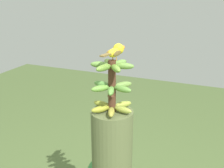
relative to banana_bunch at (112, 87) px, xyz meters
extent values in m
cylinder|color=#4C2D1E|center=(0.00, 0.00, 0.00)|extent=(0.04, 0.04, 0.31)
ellipsoid|color=#9C9436|center=(0.07, 0.02, -0.13)|extent=(0.12, 0.07, 0.04)
ellipsoid|color=#96A33E|center=(0.01, 0.07, -0.13)|extent=(0.06, 0.12, 0.04)
ellipsoid|color=#9AA73B|center=(-0.06, 0.05, -0.13)|extent=(0.11, 0.10, 0.04)
ellipsoid|color=#8CA63E|center=(-0.07, -0.03, -0.13)|extent=(0.12, 0.07, 0.04)
ellipsoid|color=olive|center=(-0.01, -0.07, -0.13)|extent=(0.06, 0.12, 0.04)
ellipsoid|color=#9D9F2D|center=(0.06, -0.05, -0.13)|extent=(0.11, 0.10, 0.04)
ellipsoid|color=#679C3B|center=(0.05, -0.05, 0.00)|extent=(0.11, 0.10, 0.04)
ellipsoid|color=#61993F|center=(0.07, 0.02, 0.00)|extent=(0.12, 0.07, 0.04)
ellipsoid|color=#60923C|center=(0.01, 0.07, 0.00)|extent=(0.06, 0.12, 0.04)
ellipsoid|color=olive|center=(-0.05, 0.05, 0.00)|extent=(0.11, 0.10, 0.04)
ellipsoid|color=olive|center=(-0.07, -0.02, 0.00)|extent=(0.12, 0.07, 0.04)
ellipsoid|color=#5C9942|center=(-0.02, -0.07, 0.00)|extent=(0.06, 0.12, 0.04)
ellipsoid|color=#63913D|center=(0.01, -0.07, 0.13)|extent=(0.06, 0.12, 0.04)
ellipsoid|color=olive|center=(0.06, -0.02, 0.13)|extent=(0.12, 0.07, 0.04)
ellipsoid|color=olive|center=(0.05, 0.04, 0.13)|extent=(0.11, 0.10, 0.04)
ellipsoid|color=olive|center=(-0.01, 0.07, 0.13)|extent=(0.06, 0.12, 0.04)
ellipsoid|color=#699843|center=(-0.06, 0.02, 0.13)|extent=(0.12, 0.07, 0.04)
ellipsoid|color=olive|center=(-0.05, -0.04, 0.13)|extent=(0.11, 0.10, 0.04)
cone|color=brown|center=(0.04, 0.01, -0.01)|extent=(0.04, 0.04, 0.06)
cylinder|color=#C68933|center=(-0.01, 0.02, 0.16)|extent=(0.01, 0.00, 0.02)
cylinder|color=#C68933|center=(-0.01, -0.01, 0.16)|extent=(0.01, 0.01, 0.02)
ellipsoid|color=yellow|center=(-0.01, 0.01, 0.20)|extent=(0.11, 0.07, 0.05)
ellipsoid|color=brown|center=(0.00, 0.03, 0.20)|extent=(0.08, 0.02, 0.03)
ellipsoid|color=brown|center=(-0.01, -0.02, 0.20)|extent=(0.08, 0.02, 0.03)
cube|color=brown|center=(0.07, -0.01, 0.20)|extent=(0.08, 0.04, 0.01)
sphere|color=yellow|center=(-0.05, 0.02, 0.21)|extent=(0.06, 0.06, 0.06)
sphere|color=black|center=(-0.06, 0.00, 0.21)|extent=(0.01, 0.01, 0.01)
cone|color=orange|center=(-0.09, 0.02, 0.21)|extent=(0.03, 0.03, 0.02)
camera|label=1|loc=(1.36, 0.57, 0.53)|focal=44.25mm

